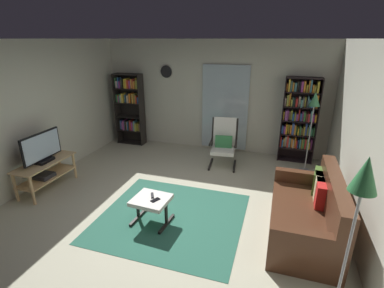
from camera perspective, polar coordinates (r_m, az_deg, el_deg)
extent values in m
plane|color=#BEBA9F|center=(4.80, -4.73, -12.54)|extent=(7.02, 7.02, 0.00)
cube|color=beige|center=(6.92, 4.12, 9.48)|extent=(5.60, 0.06, 2.60)
cube|color=beige|center=(5.81, -30.73, 4.55)|extent=(0.06, 6.00, 2.60)
cube|color=beige|center=(4.09, 32.38, -1.50)|extent=(0.06, 6.00, 2.60)
cube|color=silver|center=(6.84, 6.55, 7.13)|extent=(1.10, 0.01, 2.00)
cube|color=#2C6551|center=(4.57, -4.13, -14.36)|extent=(2.16, 2.01, 0.01)
cube|color=#DAB278|center=(5.73, -27.44, -3.26)|extent=(0.46, 1.13, 0.02)
cube|color=#DAB278|center=(5.84, -26.99, -5.84)|extent=(0.42, 1.07, 0.02)
cylinder|color=#DAB278|center=(5.40, -29.36, -8.18)|extent=(0.05, 0.05, 0.52)
cylinder|color=#DAB278|center=(6.05, -22.48, -4.04)|extent=(0.05, 0.05, 0.52)
cylinder|color=#DAB278|center=(5.65, -31.89, -7.43)|extent=(0.05, 0.05, 0.52)
cylinder|color=#DAB278|center=(6.28, -25.01, -3.55)|extent=(0.05, 0.05, 0.52)
cube|color=#28282D|center=(5.78, -27.48, -5.66)|extent=(0.27, 0.28, 0.07)
cube|color=black|center=(5.72, -27.50, -2.93)|extent=(0.20, 0.32, 0.05)
cube|color=black|center=(5.63, -27.94, -0.41)|extent=(0.04, 0.83, 0.49)
cube|color=silver|center=(5.61, -27.78, -0.43)|extent=(0.01, 0.78, 0.44)
cube|color=black|center=(7.65, -14.65, 6.85)|extent=(0.02, 0.30, 1.80)
cube|color=black|center=(7.31, -9.99, 6.60)|extent=(0.02, 0.30, 1.80)
cube|color=black|center=(7.60, -11.84, 6.98)|extent=(0.71, 0.02, 1.80)
cube|color=black|center=(7.72, -11.88, 0.36)|extent=(0.68, 0.28, 0.02)
cube|color=black|center=(7.62, -12.07, 2.79)|extent=(0.68, 0.28, 0.02)
cube|color=black|center=(7.52, -12.27, 5.40)|extent=(0.68, 0.28, 0.02)
cube|color=black|center=(7.44, -12.47, 8.08)|extent=(0.68, 0.28, 0.02)
cube|color=black|center=(7.37, -12.69, 10.81)|extent=(0.68, 0.28, 0.02)
cube|color=black|center=(7.32, -12.90, 13.45)|extent=(0.68, 0.28, 0.02)
cube|color=#282A1D|center=(7.74, -14.08, 3.83)|extent=(0.04, 0.12, 0.22)
cube|color=#3D63AD|center=(7.70, -13.91, 3.82)|extent=(0.03, 0.10, 0.24)
cube|color=#8D4285|center=(7.71, -13.53, 3.65)|extent=(0.04, 0.16, 0.18)
cube|color=#9B4088|center=(7.66, -13.24, 3.86)|extent=(0.03, 0.23, 0.25)
cube|color=#222F32|center=(7.63, -13.07, 3.75)|extent=(0.02, 0.16, 0.24)
cube|color=orange|center=(7.62, -12.77, 3.63)|extent=(0.04, 0.11, 0.21)
cube|color=#356CB5|center=(7.61, -12.49, 3.70)|extent=(0.02, 0.22, 0.23)
cube|color=#1E2D2D|center=(7.59, -12.28, 3.77)|extent=(0.02, 0.21, 0.25)
cube|color=red|center=(7.58, -12.00, 3.81)|extent=(0.04, 0.19, 0.26)
cube|color=#9F3295|center=(7.54, -11.74, 3.53)|extent=(0.04, 0.12, 0.21)
cube|color=brown|center=(7.52, -11.53, 3.47)|extent=(0.02, 0.14, 0.20)
cube|color=teal|center=(7.50, -11.28, 3.68)|extent=(0.03, 0.19, 0.26)
cube|color=#9D9936|center=(7.49, -10.96, 3.48)|extent=(0.04, 0.23, 0.21)
cube|color=#A2922B|center=(7.47, -10.60, 3.40)|extent=(0.04, 0.11, 0.19)
cube|color=brown|center=(7.47, -10.15, 3.41)|extent=(0.04, 0.22, 0.19)
cube|color=#318E4C|center=(7.56, -14.62, 8.89)|extent=(0.04, 0.12, 0.19)
cube|color=orange|center=(7.54, -14.38, 8.85)|extent=(0.03, 0.12, 0.18)
cube|color=#894087|center=(7.53, -14.14, 8.77)|extent=(0.03, 0.20, 0.16)
cube|color=#36824F|center=(7.52, -13.85, 9.00)|extent=(0.02, 0.23, 0.21)
cube|color=beige|center=(7.50, -13.68, 8.90)|extent=(0.02, 0.24, 0.19)
cube|color=gold|center=(7.47, -13.44, 9.03)|extent=(0.04, 0.22, 0.23)
cube|color=#306AAE|center=(7.48, -13.07, 8.90)|extent=(0.03, 0.11, 0.19)
cube|color=black|center=(7.44, -12.79, 9.08)|extent=(0.04, 0.11, 0.24)
cube|color=beige|center=(7.42, -12.44, 8.86)|extent=(0.04, 0.24, 0.19)
cube|color=orange|center=(7.40, -12.04, 9.05)|extent=(0.04, 0.22, 0.24)
cube|color=#232732|center=(7.37, -11.75, 8.83)|extent=(0.04, 0.14, 0.19)
cube|color=gold|center=(7.33, -11.51, 8.98)|extent=(0.02, 0.23, 0.23)
cube|color=#9E923A|center=(7.31, -11.20, 8.92)|extent=(0.04, 0.13, 0.22)
cube|color=#C53D25|center=(7.29, -10.88, 8.79)|extent=(0.03, 0.18, 0.19)
cube|color=#2B5BB4|center=(7.28, -10.55, 8.64)|extent=(0.04, 0.15, 0.15)
cube|color=#437A44|center=(7.51, -14.85, 11.80)|extent=(0.03, 0.16, 0.24)
cube|color=beige|center=(7.48, -14.61, 11.51)|extent=(0.04, 0.18, 0.17)
cube|color=#2E68AD|center=(7.46, -14.36, 11.81)|extent=(0.03, 0.14, 0.25)
cube|color=#9B3A96|center=(7.45, -13.98, 11.51)|extent=(0.04, 0.23, 0.17)
cube|color=#282D27|center=(7.43, -13.61, 11.77)|extent=(0.04, 0.22, 0.23)
cube|color=orange|center=(7.41, -13.31, 11.48)|extent=(0.02, 0.10, 0.16)
cube|color=gold|center=(7.38, -13.09, 11.76)|extent=(0.03, 0.21, 0.23)
cube|color=gold|center=(7.34, -12.80, 11.78)|extent=(0.04, 0.21, 0.24)
cube|color=red|center=(7.32, -12.52, 11.64)|extent=(0.04, 0.21, 0.21)
cube|color=#9E3E8E|center=(7.31, -12.18, 11.57)|extent=(0.03, 0.17, 0.19)
cube|color=gold|center=(7.27, -11.91, 11.73)|extent=(0.03, 0.13, 0.23)
cube|color=#C1392D|center=(7.26, -11.61, 11.76)|extent=(0.03, 0.15, 0.24)
cube|color=orange|center=(7.26, -11.24, 11.55)|extent=(0.04, 0.22, 0.18)
cube|color=gold|center=(7.23, -11.02, 11.86)|extent=(0.02, 0.11, 0.26)
cube|color=#9D9E39|center=(7.21, -10.79, 11.67)|extent=(0.04, 0.19, 0.21)
cube|color=black|center=(6.59, 17.51, 4.72)|extent=(0.02, 0.30, 1.86)
cube|color=black|center=(6.64, 23.72, 4.03)|extent=(0.02, 0.30, 1.86)
cube|color=black|center=(6.74, 20.59, 4.69)|extent=(0.74, 0.02, 1.86)
cube|color=black|center=(6.89, 19.70, -2.92)|extent=(0.70, 0.28, 0.02)
cube|color=black|center=(6.79, 19.99, -0.64)|extent=(0.70, 0.28, 0.02)
cube|color=black|center=(6.69, 20.31, 1.84)|extent=(0.70, 0.28, 0.02)
cube|color=black|center=(6.61, 20.63, 4.38)|extent=(0.70, 0.28, 0.02)
cube|color=black|center=(6.53, 20.97, 6.98)|extent=(0.70, 0.28, 0.02)
cube|color=black|center=(6.48, 21.31, 9.64)|extent=(0.70, 0.28, 0.02)
cube|color=black|center=(6.44, 21.65, 12.20)|extent=(0.70, 0.28, 0.02)
cube|color=red|center=(6.73, 17.38, 0.61)|extent=(0.03, 0.19, 0.23)
cube|color=#2C65B6|center=(6.73, 17.67, 0.32)|extent=(0.03, 0.20, 0.17)
cube|color=gold|center=(6.76, 17.93, 0.47)|extent=(0.03, 0.12, 0.19)
cube|color=beige|center=(6.75, 18.26, 0.57)|extent=(0.04, 0.13, 0.23)
cube|color=red|center=(6.73, 18.63, 0.62)|extent=(0.03, 0.18, 0.26)
cube|color=#5C8C93|center=(6.76, 18.93, 0.45)|extent=(0.04, 0.20, 0.22)
cube|color=orange|center=(6.76, 19.33, 0.36)|extent=(0.04, 0.17, 0.20)
cube|color=beige|center=(6.75, 19.61, 0.25)|extent=(0.03, 0.23, 0.19)
cube|color=orange|center=(6.74, 19.94, 0.36)|extent=(0.03, 0.15, 0.24)
cube|color=red|center=(6.76, 20.16, 0.09)|extent=(0.02, 0.21, 0.17)
cube|color=blue|center=(6.77, 20.45, 0.19)|extent=(0.02, 0.16, 0.19)
cube|color=teal|center=(6.75, 20.81, 0.18)|extent=(0.03, 0.18, 0.22)
cube|color=#A5973C|center=(6.76, 21.15, 0.16)|extent=(0.03, 0.18, 0.21)
cube|color=#429041|center=(6.75, 21.42, 0.14)|extent=(0.03, 0.12, 0.22)
cube|color=red|center=(6.75, 21.76, 0.11)|extent=(0.03, 0.15, 0.23)
cube|color=#40803D|center=(6.75, 22.06, 0.17)|extent=(0.03, 0.19, 0.25)
cube|color=gold|center=(6.77, 22.32, -0.25)|extent=(0.03, 0.17, 0.15)
cube|color=#9B3D8D|center=(6.79, 22.72, 0.05)|extent=(0.03, 0.17, 0.22)
cube|color=#3763B7|center=(6.65, 17.69, 2.88)|extent=(0.04, 0.16, 0.17)
cube|color=#9E3898|center=(6.66, 18.07, 2.83)|extent=(0.03, 0.22, 0.17)
cube|color=orange|center=(6.64, 18.40, 2.98)|extent=(0.04, 0.19, 0.22)
cube|color=olive|center=(6.65, 18.78, 2.93)|extent=(0.03, 0.11, 0.21)
cube|color=orange|center=(6.64, 19.18, 2.87)|extent=(0.04, 0.14, 0.21)
cube|color=#3E59A9|center=(6.65, 19.58, 3.05)|extent=(0.04, 0.24, 0.26)
cube|color=orange|center=(6.66, 19.93, 2.84)|extent=(0.04, 0.21, 0.21)
cube|color=#2F7F45|center=(6.66, 20.21, 2.59)|extent=(0.02, 0.12, 0.16)
cube|color=gold|center=(6.65, 20.49, 2.49)|extent=(0.03, 0.21, 0.16)
cube|color=#3E8151|center=(6.68, 20.85, 2.63)|extent=(0.03, 0.21, 0.19)
cube|color=brown|center=(6.68, 21.14, 2.47)|extent=(0.03, 0.17, 0.16)
cube|color=#A58C2E|center=(6.68, 21.51, 2.62)|extent=(0.03, 0.20, 0.20)
cube|color=#3A56AC|center=(6.67, 21.85, 2.87)|extent=(0.04, 0.16, 0.27)
cube|color=olive|center=(6.68, 22.12, 2.51)|extent=(0.02, 0.18, 0.19)
cube|color=teal|center=(6.68, 22.47, 2.69)|extent=(0.04, 0.14, 0.24)
cube|color=#317C53|center=(6.67, 22.82, 2.24)|extent=(0.04, 0.14, 0.16)
cube|color=#408A48|center=(6.71, 23.17, 2.38)|extent=(0.02, 0.22, 0.18)
cube|color=gold|center=(6.58, 17.91, 5.52)|extent=(0.02, 0.19, 0.18)
cube|color=#874687|center=(6.56, 18.33, 5.57)|extent=(0.04, 0.21, 0.21)
cube|color=#943B91|center=(6.59, 18.67, 5.60)|extent=(0.03, 0.20, 0.21)
cube|color=brown|center=(6.58, 19.01, 5.46)|extent=(0.04, 0.11, 0.19)
cube|color=olive|center=(6.57, 19.34, 5.49)|extent=(0.03, 0.10, 0.21)
cube|color=#285DB6|center=(6.57, 19.61, 5.21)|extent=(0.03, 0.18, 0.16)
cube|color=olive|center=(6.56, 19.96, 5.25)|extent=(0.02, 0.14, 0.18)
cube|color=#914199|center=(6.58, 20.29, 5.13)|extent=(0.04, 0.15, 0.15)
cube|color=red|center=(6.58, 20.66, 5.52)|extent=(0.03, 0.11, 0.25)
cube|color=#2E59AA|center=(6.60, 20.97, 5.17)|extent=(0.04, 0.17, 0.17)
cube|color=#9A3D82|center=(6.60, 21.30, 5.24)|extent=(0.03, 0.12, 0.20)
cube|color=#41883E|center=(6.60, 21.60, 5.21)|extent=(0.04, 0.17, 0.20)
cube|color=brown|center=(6.60, 21.96, 5.05)|extent=(0.03, 0.18, 0.17)
cube|color=#C33239|center=(6.60, 22.33, 5.03)|extent=(0.04, 0.23, 0.18)
cube|color=teal|center=(6.61, 22.72, 5.26)|extent=(0.03, 0.20, 0.24)
cube|color=#9F348F|center=(6.62, 23.05, 4.90)|extent=(0.04, 0.22, 0.17)
cube|color=orange|center=(6.61, 23.49, 4.81)|extent=(0.03, 0.18, 0.16)
cube|color=beige|center=(6.50, 18.22, 8.13)|extent=(0.03, 0.14, 0.18)
cube|color=olive|center=(6.48, 18.64, 8.34)|extent=(0.04, 0.17, 0.24)
cube|color=orange|center=(6.51, 19.01, 8.44)|extent=(0.04, 0.14, 0.27)
cube|color=#A89C3B|center=(6.52, 19.32, 7.93)|extent=(0.03, 0.23, 0.15)
cube|color=teal|center=(6.51, 19.58, 8.03)|extent=(0.02, 0.12, 0.19)
cube|color=#1D2D25|center=(6.49, 19.82, 7.97)|extent=(0.02, 0.17, 0.19)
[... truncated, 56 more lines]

